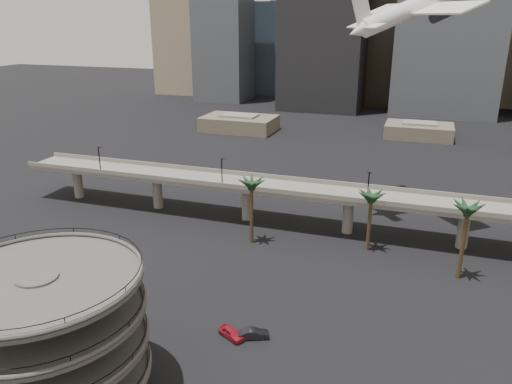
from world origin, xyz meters
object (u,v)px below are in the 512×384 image
(car_a, at_px, (231,333))
(car_b, at_px, (254,334))
(airborne_jet, at_px, (422,5))
(overpass, at_px, (296,193))
(parking_ramp, at_px, (45,328))

(car_a, bearing_deg, car_b, -45.96)
(car_a, height_order, car_b, car_a)
(airborne_jet, xyz_separation_m, car_b, (-16.16, -56.03, -43.59))
(overpass, relative_size, car_b, 30.27)
(overpass, bearing_deg, car_b, -83.49)
(airborne_jet, bearing_deg, car_a, -148.76)
(overpass, distance_m, airborne_jet, 45.22)
(car_b, bearing_deg, parking_ramp, 112.86)
(overpass, bearing_deg, parking_ramp, -102.43)
(airborne_jet, relative_size, car_b, 6.57)
(parking_ramp, relative_size, car_b, 5.17)
(airborne_jet, distance_m, car_a, 74.18)
(parking_ramp, xyz_separation_m, car_b, (17.60, 18.71, -9.13))
(car_a, bearing_deg, airborne_jet, 8.71)
(parking_ramp, xyz_separation_m, car_a, (14.66, 17.83, -9.12))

